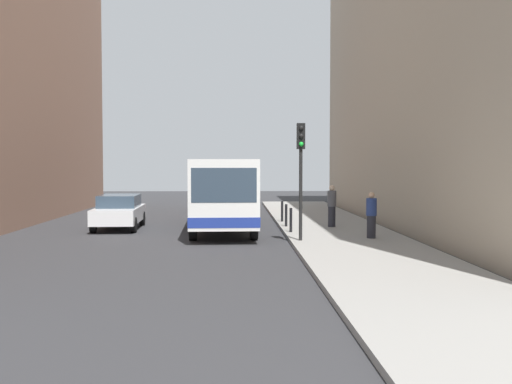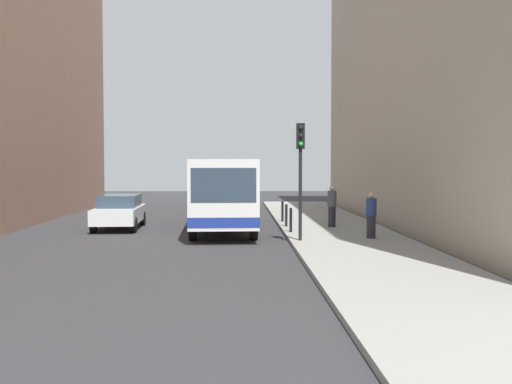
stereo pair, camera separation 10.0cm
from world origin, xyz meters
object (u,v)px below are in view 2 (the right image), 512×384
object	(u,v)px
pedestrian_near_signal	(371,215)
bollard_mid	(286,215)
traffic_light	(300,159)
car_beside_bus	(119,211)
car_behind_bus	(221,198)
bollard_near	(291,220)
pedestrian_mid_sidewalk	(332,206)
bus	(223,189)
bollard_far	(282,211)

from	to	relation	value
pedestrian_near_signal	bollard_mid	bearing A→B (deg)	65.34
bollard_mid	traffic_light	bearing A→B (deg)	-88.82
car_beside_bus	car_behind_bus	xyz separation A→B (m)	(4.20, 9.72, 0.00)
car_beside_bus	traffic_light	world-z (taller)	traffic_light
traffic_light	car_beside_bus	bearing A→B (deg)	143.36
car_behind_bus	traffic_light	xyz separation A→B (m)	(3.15, -15.18, 2.22)
bollard_near	pedestrian_mid_sidewalk	distance (m)	2.78
pedestrian_near_signal	pedestrian_mid_sidewalk	xyz separation A→B (m)	(-0.80, 4.00, 0.06)
car_behind_bus	bollard_mid	xyz separation A→B (m)	(3.05, -10.34, -0.16)
car_behind_bus	traffic_light	world-z (taller)	traffic_light
car_behind_bus	bollard_near	bearing A→B (deg)	103.49
car_beside_bus	pedestrian_mid_sidewalk	distance (m)	9.22
traffic_light	pedestrian_near_signal	distance (m)	3.37
bus	car_beside_bus	world-z (taller)	bus
pedestrian_mid_sidewalk	bollard_near	bearing A→B (deg)	-68.33
bus	bollard_far	bearing A→B (deg)	-150.44
pedestrian_near_signal	pedestrian_mid_sidewalk	size ratio (longest dim) A/B	0.94
car_behind_bus	pedestrian_mid_sidewalk	distance (m)	11.71
bollard_near	pedestrian_mid_sidewalk	bearing A→B (deg)	45.38
bollard_near	bus	bearing A→B (deg)	135.02
bollard_mid	pedestrian_mid_sidewalk	world-z (taller)	pedestrian_mid_sidewalk
bus	pedestrian_mid_sidewalk	xyz separation A→B (m)	(4.68, -0.79, -0.68)
bollard_near	pedestrian_mid_sidewalk	size ratio (longest dim) A/B	0.53
car_beside_bus	car_behind_bus	size ratio (longest dim) A/B	1.01
car_behind_bus	bollard_near	distance (m)	12.91
bus	traffic_light	size ratio (longest dim) A/B	2.71
traffic_light	bollard_near	size ratio (longest dim) A/B	4.32
car_behind_bus	traffic_light	distance (m)	15.66
bollard_near	pedestrian_near_signal	bearing A→B (deg)	-36.77
car_behind_bus	pedestrian_mid_sidewalk	xyz separation A→B (m)	(4.98, -10.59, 0.26)
pedestrian_mid_sidewalk	bus	bearing A→B (deg)	-123.30
bus	pedestrian_near_signal	world-z (taller)	bus
bollard_near	bollard_mid	size ratio (longest dim) A/B	1.00
car_behind_bus	bollard_far	distance (m)	8.69
bus	pedestrian_near_signal	bearing A→B (deg)	137.12
car_behind_bus	bollard_mid	distance (m)	10.78
car_behind_bus	bollard_mid	bearing A→B (deg)	106.26
pedestrian_near_signal	car_beside_bus	bearing A→B (deg)	96.57
car_behind_bus	pedestrian_mid_sidewalk	world-z (taller)	pedestrian_mid_sidewalk
traffic_light	pedestrian_mid_sidewalk	size ratio (longest dim) A/B	2.31
bollard_mid	pedestrian_near_signal	distance (m)	5.06
bollard_near	bollard_mid	world-z (taller)	same
traffic_light	pedestrian_mid_sidewalk	xyz separation A→B (m)	(1.83, 4.58, -1.96)
traffic_light	pedestrian_near_signal	xyz separation A→B (m)	(2.63, 0.59, -2.03)
car_beside_bus	car_behind_bus	bearing A→B (deg)	-115.22
car_behind_bus	traffic_light	bearing A→B (deg)	101.55
bus	pedestrian_mid_sidewalk	world-z (taller)	bus
bollard_near	traffic_light	bearing A→B (deg)	-87.82
traffic_light	bollard_mid	bearing A→B (deg)	91.18
bus	car_beside_bus	xyz separation A→B (m)	(-4.49, 0.09, -0.94)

